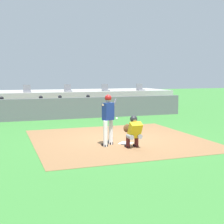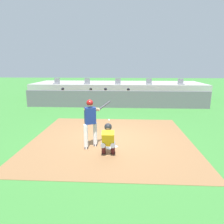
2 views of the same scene
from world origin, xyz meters
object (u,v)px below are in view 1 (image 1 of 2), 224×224
at_px(batter_at_plate, 108,117).
at_px(stadium_seat_3, 105,89).
at_px(dugout_player_2, 61,106).
at_px(dugout_player_3, 89,105).
at_px(stadium_seat_2, 68,90).
at_px(stadium_seat_4, 140,89).
at_px(dugout_player_1, 41,106).
at_px(home_plate, 126,143).
at_px(stadium_seat_1, 27,90).
at_px(dugout_player_0, 2,108).
at_px(catcher_crouched, 133,130).

relative_size(batter_at_plate, stadium_seat_3, 3.76).
distance_m(batter_at_plate, dugout_player_2, 8.20).
height_order(batter_at_plate, dugout_player_3, batter_at_plate).
relative_size(batter_at_plate, dugout_player_3, 1.39).
xyz_separation_m(dugout_player_2, stadium_seat_2, (0.87, 2.03, 0.86)).
bearing_deg(stadium_seat_4, batter_at_plate, -119.91).
relative_size(dugout_player_1, stadium_seat_3, 2.71).
bearing_deg(stadium_seat_3, dugout_player_2, -149.63).
xyz_separation_m(dugout_player_1, dugout_player_2, (1.12, 0.00, 0.00)).
bearing_deg(home_plate, dugout_player_2, 96.11).
bearing_deg(batter_at_plate, stadium_seat_3, 72.20).
relative_size(home_plate, stadium_seat_1, 0.92).
bearing_deg(stadium_seat_3, stadium_seat_4, 0.00).
height_order(home_plate, dugout_player_2, dugout_player_2).
xyz_separation_m(home_plate, dugout_player_2, (-0.87, 8.14, 0.65)).
height_order(dugout_player_1, stadium_seat_1, stadium_seat_1).
distance_m(dugout_player_0, dugout_player_2, 3.27).
relative_size(home_plate, stadium_seat_2, 0.92).
bearing_deg(stadium_seat_1, dugout_player_3, -30.57).
height_order(batter_at_plate, dugout_player_0, batter_at_plate).
bearing_deg(batter_at_plate, stadium_seat_2, 86.18).
distance_m(home_plate, stadium_seat_2, 10.29).
bearing_deg(dugout_player_3, catcher_crouched, -95.55).
xyz_separation_m(dugout_player_0, stadium_seat_3, (6.74, 2.03, 0.86)).
bearing_deg(stadium_seat_4, stadium_seat_3, 180.00).
bearing_deg(dugout_player_2, dugout_player_0, 180.00).
distance_m(stadium_seat_2, stadium_seat_4, 5.20).
height_order(home_plate, batter_at_plate, batter_at_plate).
relative_size(dugout_player_3, stadium_seat_2, 2.71).
height_order(batter_at_plate, dugout_player_2, batter_at_plate).
xyz_separation_m(stadium_seat_1, stadium_seat_3, (5.20, 0.00, 0.00)).
bearing_deg(catcher_crouched, stadium_seat_1, 103.37).
bearing_deg(stadium_seat_1, stadium_seat_3, 0.00).
bearing_deg(stadium_seat_4, dugout_player_0, -167.71).
distance_m(home_plate, catcher_crouched, 0.91).
bearing_deg(dugout_player_2, stadium_seat_2, 66.81).
height_order(dugout_player_3, stadium_seat_4, stadium_seat_4).
xyz_separation_m(dugout_player_3, stadium_seat_2, (-0.84, 2.03, 0.86)).
distance_m(batter_at_plate, stadium_seat_3, 10.75).
bearing_deg(batter_at_plate, stadium_seat_4, 60.09).
relative_size(dugout_player_1, dugout_player_3, 1.00).
xyz_separation_m(catcher_crouched, stadium_seat_3, (2.61, 10.88, 0.93)).
bearing_deg(dugout_player_1, dugout_player_3, 0.00).
distance_m(dugout_player_2, stadium_seat_3, 4.11).
distance_m(dugout_player_1, dugout_player_2, 1.12).
height_order(catcher_crouched, dugout_player_1, dugout_player_1).
xyz_separation_m(stadium_seat_1, stadium_seat_2, (2.60, 0.00, 0.00)).
bearing_deg(catcher_crouched, dugout_player_0, 115.01).
height_order(stadium_seat_1, stadium_seat_4, same).
relative_size(dugout_player_3, stadium_seat_3, 2.71).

